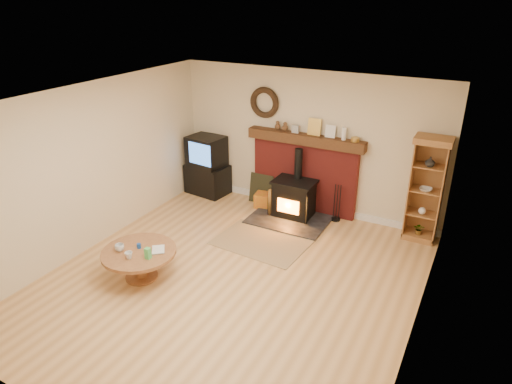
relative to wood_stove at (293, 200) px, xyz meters
The scene contains 11 objects.
ground 2.30m from the wood_stove, 89.13° to the right, with size 5.50×5.50×0.00m, color tan.
room_shell 2.57m from the wood_stove, 89.56° to the right, with size 5.02×5.52×2.61m.
chimney_breast 0.61m from the wood_stove, 84.89° to the left, with size 2.20×0.22×1.78m.
wood_stove is the anchor object (origin of this frame).
area_rug 1.17m from the wood_stove, 94.06° to the right, with size 1.48×1.02×0.01m, color brown.
tv_unit 2.01m from the wood_stove, behind, with size 0.88×0.66×1.20m.
curio_cabinet 2.28m from the wood_stove, ahead, with size 0.57×0.41×1.77m.
firelog_box 0.64m from the wood_stove, 167.85° to the left, with size 0.45×0.28×0.28m, color gold.
leaning_painting 0.85m from the wood_stove, 160.74° to the left, with size 0.48×0.03×0.58m, color black.
fire_tools 0.81m from the wood_stove, 16.94° to the left, with size 0.16×0.16×0.70m.
coffee_table 3.05m from the wood_stove, 112.38° to the right, with size 1.06×1.06×0.61m.
Camera 1 is at (2.88, -4.69, 3.83)m, focal length 32.00 mm.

